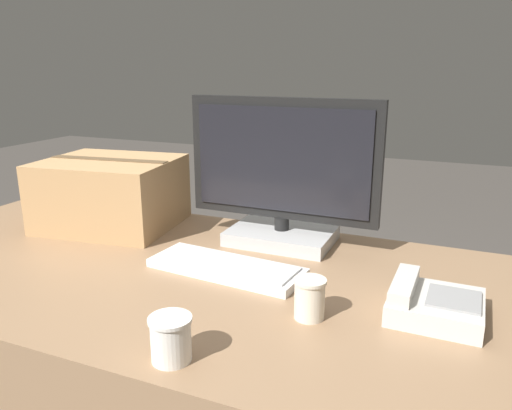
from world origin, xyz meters
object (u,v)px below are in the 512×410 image
(monitor, at_px, (282,182))
(paper_cup_left, at_px, (171,339))
(keyboard, at_px, (226,267))
(cardboard_box, at_px, (111,193))
(desk_phone, at_px, (432,304))
(paper_cup_right, at_px, (310,298))

(monitor, distance_m, paper_cup_left, 0.69)
(keyboard, bearing_deg, paper_cup_left, -72.62)
(monitor, relative_size, cardboard_box, 1.26)
(monitor, bearing_deg, keyboard, -101.67)
(monitor, height_order, cardboard_box, monitor)
(paper_cup_left, xyz_separation_m, cardboard_box, (-0.61, 0.61, 0.07))
(keyboard, xyz_separation_m, desk_phone, (0.51, -0.04, 0.02))
(desk_phone, relative_size, paper_cup_right, 2.19)
(paper_cup_left, height_order, cardboard_box, cardboard_box)
(desk_phone, height_order, cardboard_box, cardboard_box)
(desk_phone, bearing_deg, paper_cup_left, -138.60)
(keyboard, distance_m, cardboard_box, 0.57)
(desk_phone, distance_m, paper_cup_right, 0.27)
(monitor, relative_size, paper_cup_left, 6.73)
(paper_cup_right, xyz_separation_m, cardboard_box, (-0.80, 0.36, 0.07))
(keyboard, height_order, paper_cup_right, paper_cup_right)
(monitor, height_order, paper_cup_right, monitor)
(keyboard, distance_m, desk_phone, 0.52)
(keyboard, xyz_separation_m, paper_cup_left, (0.09, -0.40, 0.03))
(paper_cup_left, relative_size, paper_cup_right, 0.96)
(keyboard, relative_size, paper_cup_right, 4.75)
(paper_cup_left, relative_size, cardboard_box, 0.19)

